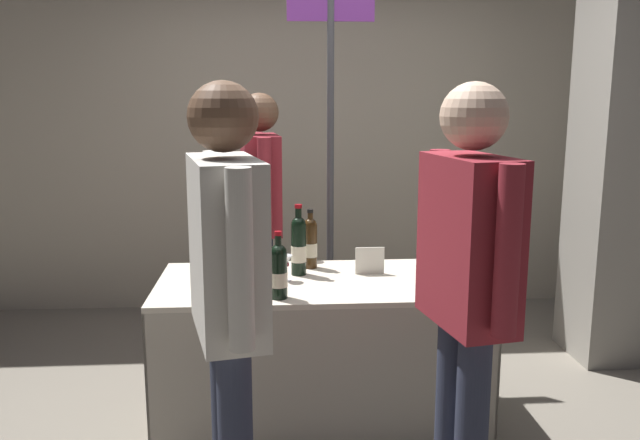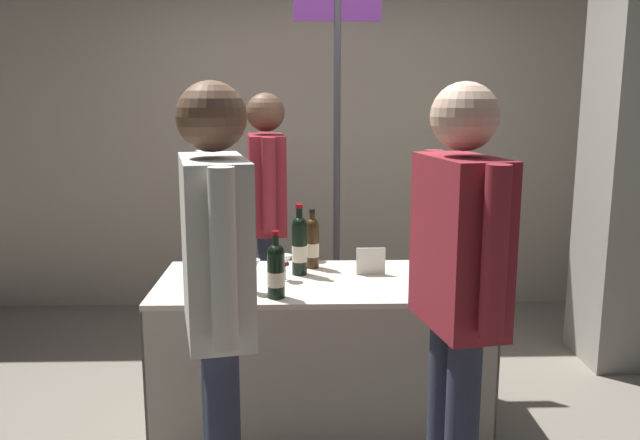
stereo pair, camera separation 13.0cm
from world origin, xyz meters
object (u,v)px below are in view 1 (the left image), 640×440
wine_glass_near_vendor (254,269)px  vendor_presenter (261,204)px  wine_glass_mid (285,262)px  taster_foreground_right (467,275)px  flower_vase (455,262)px  display_bottle_0 (310,242)px  concrete_pillar (630,99)px  booth_signpost (330,135)px  featured_wine_bottle (204,246)px  tasting_table (320,325)px

wine_glass_near_vendor → vendor_presenter: bearing=89.0°
wine_glass_mid → taster_foreground_right: taster_foreground_right is taller
flower_vase → vendor_presenter: (-0.93, 0.97, 0.13)m
display_bottle_0 → wine_glass_mid: display_bottle_0 is taller
concrete_pillar → display_bottle_0: concrete_pillar is taller
taster_foreground_right → booth_signpost: size_ratio=0.74×
featured_wine_bottle → flower_vase: bearing=-14.6°
display_bottle_0 → taster_foreground_right: taster_foreground_right is taller
flower_vase → taster_foreground_right: size_ratio=0.23×
wine_glass_mid → flower_vase: flower_vase is taller
tasting_table → flower_vase: flower_vase is taller
wine_glass_near_vendor → taster_foreground_right: taster_foreground_right is taller
tasting_table → featured_wine_bottle: 0.71m
wine_glass_near_vendor → booth_signpost: bearing=68.5°
concrete_pillar → featured_wine_bottle: concrete_pillar is taller
tasting_table → wine_glass_near_vendor: 0.51m
featured_wine_bottle → flower_vase: (1.21, -0.32, -0.02)m
tasting_table → booth_signpost: bearing=82.2°
concrete_pillar → booth_signpost: concrete_pillar is taller
taster_foreground_right → flower_vase: bearing=-23.4°
flower_vase → wine_glass_mid: bearing=171.1°
featured_wine_bottle → taster_foreground_right: 1.51m
wine_glass_mid → wine_glass_near_vendor: bearing=-127.9°
tasting_table → display_bottle_0: 0.44m
concrete_pillar → wine_glass_mid: concrete_pillar is taller
taster_foreground_right → wine_glass_near_vendor: bearing=37.4°
booth_signpost → tasting_table: bearing=-97.8°
wine_glass_near_vendor → wine_glass_mid: wine_glass_near_vendor is taller
tasting_table → concrete_pillar: bearing=22.1°
featured_wine_bottle → wine_glass_mid: bearing=-24.8°
flower_vase → taster_foreground_right: bearing=-102.7°
flower_vase → taster_foreground_right: taster_foreground_right is taller
display_bottle_0 → wine_glass_near_vendor: (-0.28, -0.43, -0.02)m
wine_glass_mid → taster_foreground_right: (0.63, -0.89, 0.17)m
wine_glass_mid → flower_vase: (0.81, -0.13, 0.02)m
tasting_table → display_bottle_0: display_bottle_0 is taller
concrete_pillar → vendor_presenter: 2.32m
flower_vase → display_bottle_0: bearing=151.3°
wine_glass_mid → flower_vase: bearing=-8.9°
wine_glass_mid → taster_foreground_right: size_ratio=0.07×
display_bottle_0 → taster_foreground_right: size_ratio=0.18×
vendor_presenter → booth_signpost: 0.60m
tasting_table → featured_wine_bottle: size_ratio=4.88×
vendor_presenter → display_bottle_0: bearing=17.7°
booth_signpost → taster_foreground_right: bearing=-79.7°
concrete_pillar → tasting_table: (-1.93, -0.79, -1.10)m
concrete_pillar → flower_vase: (-1.30, -0.92, -0.75)m
flower_vase → booth_signpost: booth_signpost is taller
vendor_presenter → flower_vase: bearing=37.9°
concrete_pillar → flower_vase: 1.76m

